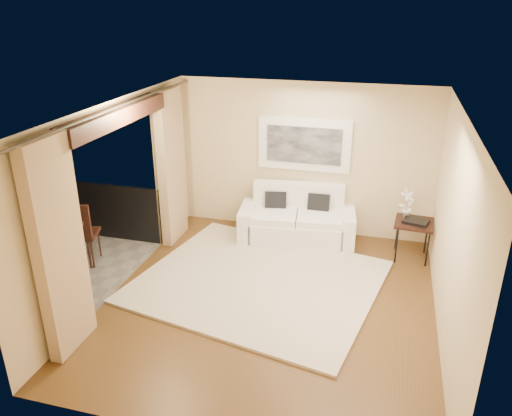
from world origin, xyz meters
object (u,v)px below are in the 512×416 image
(bistro_table, at_px, (57,230))
(balcony_chair_far, at_px, (79,229))
(ice_bucket, at_px, (46,217))
(orchid, at_px, (407,203))
(balcony_chair_near, at_px, (13,265))
(sofa, at_px, (297,221))
(side_table, at_px, (414,225))

(bistro_table, distance_m, balcony_chair_far, 0.38)
(ice_bucket, bearing_deg, orchid, 21.60)
(orchid, distance_m, bistro_table, 5.48)
(orchid, distance_m, balcony_chair_near, 5.99)
(sofa, bearing_deg, ice_bucket, -154.98)
(side_table, relative_size, bistro_table, 0.73)
(ice_bucket, bearing_deg, sofa, 32.08)
(balcony_chair_near, bearing_deg, sofa, 50.89)
(sofa, height_order, ice_bucket, ice_bucket)
(balcony_chair_far, bearing_deg, balcony_chair_near, 60.05)
(orchid, distance_m, ice_bucket, 5.64)
(bistro_table, bearing_deg, orchid, 22.85)
(bistro_table, height_order, balcony_chair_near, balcony_chair_near)
(sofa, relative_size, side_table, 3.21)
(balcony_chair_far, bearing_deg, ice_bucket, 27.14)
(bistro_table, bearing_deg, balcony_chair_far, 70.74)
(side_table, distance_m, orchid, 0.36)
(sofa, distance_m, ice_bucket, 4.10)
(sofa, distance_m, side_table, 1.98)
(sofa, height_order, bistro_table, sofa)
(orchid, height_order, balcony_chair_near, orchid)
(side_table, distance_m, bistro_table, 5.55)
(side_table, xyz_separation_m, balcony_chair_near, (-5.36, -2.77, -0.02))
(sofa, height_order, balcony_chair_far, balcony_chair_far)
(orchid, relative_size, bistro_table, 0.56)
(side_table, bearing_deg, sofa, 173.49)
(orchid, height_order, balcony_chair_far, orchid)
(balcony_chair_far, xyz_separation_m, balcony_chair_near, (-0.30, -1.13, -0.06))
(side_table, bearing_deg, ice_bucket, -160.27)
(ice_bucket, bearing_deg, balcony_chair_far, 42.37)
(side_table, relative_size, orchid, 1.31)
(balcony_chair_near, bearing_deg, orchid, 38.82)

